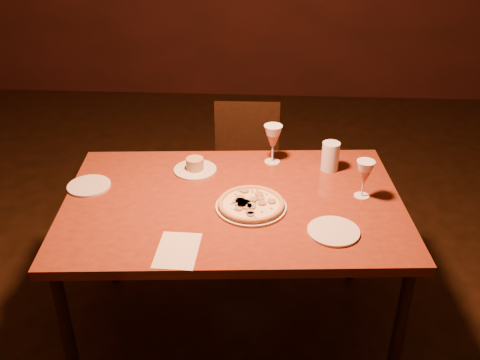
{
  "coord_description": "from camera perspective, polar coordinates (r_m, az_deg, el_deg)",
  "views": [
    {
      "loc": [
        -0.13,
        -1.63,
        1.96
      ],
      "look_at": [
        -0.24,
        0.32,
        0.83
      ],
      "focal_mm": 40.0,
      "sensor_mm": 36.0,
      "label": 1
    }
  ],
  "objects": [
    {
      "name": "chair_far",
      "position": [
        3.19,
        0.67,
        1.68
      ],
      "size": [
        0.39,
        0.39,
        0.8
      ],
      "rotation": [
        0.0,
        0.0,
        0.02
      ],
      "color": "black",
      "rests_on": "floor"
    },
    {
      "name": "wine_glass_right",
      "position": [
        2.3,
        13.07,
        0.1
      ],
      "size": [
        0.08,
        0.08,
        0.17
      ],
      "primitive_type": null,
      "color": "#C57352",
      "rests_on": "dining_table"
    },
    {
      "name": "side_plate_left",
      "position": [
        2.44,
        -15.81,
        -0.6
      ],
      "size": [
        0.19,
        0.19,
        0.01
      ],
      "primitive_type": "cylinder",
      "color": "silver",
      "rests_on": "dining_table"
    },
    {
      "name": "menu_card",
      "position": [
        1.98,
        -6.68,
        -7.45
      ],
      "size": [
        0.16,
        0.23,
        0.0
      ],
      "primitive_type": "cube",
      "rotation": [
        0.0,
        0.0,
        -0.03
      ],
      "color": "beige",
      "rests_on": "dining_table"
    },
    {
      "name": "ramekin_saucer",
      "position": [
        2.47,
        -4.82,
        1.42
      ],
      "size": [
        0.2,
        0.2,
        0.06
      ],
      "color": "silver",
      "rests_on": "dining_table"
    },
    {
      "name": "dining_table",
      "position": [
        2.29,
        -0.76,
        -3.57
      ],
      "size": [
        1.49,
        1.02,
        0.76
      ],
      "rotation": [
        0.0,
        0.0,
        0.08
      ],
      "color": "brown",
      "rests_on": "floor"
    },
    {
      "name": "wine_glass_far",
      "position": [
        2.51,
        3.51,
        3.83
      ],
      "size": [
        0.09,
        0.09,
        0.19
      ],
      "primitive_type": null,
      "color": "#C57352",
      "rests_on": "dining_table"
    },
    {
      "name": "pizza_plate",
      "position": [
        2.2,
        1.19,
        -2.6
      ],
      "size": [
        0.29,
        0.29,
        0.03
      ],
      "color": "silver",
      "rests_on": "dining_table"
    },
    {
      "name": "side_plate_near",
      "position": [
        2.09,
        9.95,
        -5.41
      ],
      "size": [
        0.2,
        0.2,
        0.01
      ],
      "primitive_type": "cylinder",
      "color": "silver",
      "rests_on": "dining_table"
    },
    {
      "name": "water_tumbler",
      "position": [
        2.49,
        9.61,
        2.51
      ],
      "size": [
        0.08,
        0.08,
        0.14
      ],
      "primitive_type": "cylinder",
      "color": "silver",
      "rests_on": "dining_table"
    }
  ]
}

